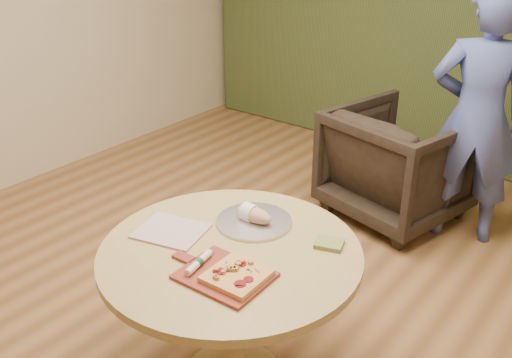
{
  "coord_description": "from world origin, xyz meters",
  "views": [
    {
      "loc": [
        1.69,
        -1.87,
        2.1
      ],
      "look_at": [
        0.04,
        0.25,
        0.8
      ],
      "focal_mm": 40.0,
      "sensor_mm": 36.0,
      "label": 1
    }
  ],
  "objects_px": {
    "armchair": "(399,159)",
    "person_standing": "(477,118)",
    "pizza_paddle": "(223,275)",
    "bread_roll": "(252,214)",
    "serving_tray": "(254,221)",
    "cutlery_roll": "(199,262)",
    "flatbread_pizza": "(236,275)",
    "pedestal_table": "(231,276)"
  },
  "relations": [
    {
      "from": "cutlery_roll",
      "to": "serving_tray",
      "type": "height_order",
      "value": "cutlery_roll"
    },
    {
      "from": "cutlery_roll",
      "to": "bread_roll",
      "type": "distance_m",
      "value": 0.44
    },
    {
      "from": "cutlery_roll",
      "to": "flatbread_pizza",
      "type": "bearing_deg",
      "value": -1.78
    },
    {
      "from": "cutlery_roll",
      "to": "person_standing",
      "type": "bearing_deg",
      "value": 69.96
    },
    {
      "from": "cutlery_roll",
      "to": "pedestal_table",
      "type": "bearing_deg",
      "value": 77.42
    },
    {
      "from": "pizza_paddle",
      "to": "armchair",
      "type": "relative_size",
      "value": 0.5
    },
    {
      "from": "flatbread_pizza",
      "to": "person_standing",
      "type": "height_order",
      "value": "person_standing"
    },
    {
      "from": "serving_tray",
      "to": "bread_roll",
      "type": "bearing_deg",
      "value": 180.0
    },
    {
      "from": "flatbread_pizza",
      "to": "cutlery_roll",
      "type": "xyz_separation_m",
      "value": [
        -0.18,
        -0.03,
        0.0
      ]
    },
    {
      "from": "pizza_paddle",
      "to": "serving_tray",
      "type": "distance_m",
      "value": 0.45
    },
    {
      "from": "pedestal_table",
      "to": "flatbread_pizza",
      "type": "relative_size",
      "value": 5.06
    },
    {
      "from": "pizza_paddle",
      "to": "cutlery_roll",
      "type": "distance_m",
      "value": 0.12
    },
    {
      "from": "bread_roll",
      "to": "armchair",
      "type": "xyz_separation_m",
      "value": [
        -0.05,
        1.77,
        -0.35
      ]
    },
    {
      "from": "serving_tray",
      "to": "armchair",
      "type": "height_order",
      "value": "armchair"
    },
    {
      "from": "cutlery_roll",
      "to": "serving_tray",
      "type": "distance_m",
      "value": 0.44
    },
    {
      "from": "armchair",
      "to": "person_standing",
      "type": "bearing_deg",
      "value": -164.26
    },
    {
      "from": "bread_roll",
      "to": "person_standing",
      "type": "height_order",
      "value": "person_standing"
    },
    {
      "from": "pedestal_table",
      "to": "cutlery_roll",
      "type": "bearing_deg",
      "value": -92.06
    },
    {
      "from": "serving_tray",
      "to": "person_standing",
      "type": "height_order",
      "value": "person_standing"
    },
    {
      "from": "serving_tray",
      "to": "pedestal_table",
      "type": "bearing_deg",
      "value": -76.34
    },
    {
      "from": "bread_roll",
      "to": "serving_tray",
      "type": "bearing_deg",
      "value": 0.0
    },
    {
      "from": "bread_roll",
      "to": "armchair",
      "type": "bearing_deg",
      "value": 91.63
    },
    {
      "from": "cutlery_roll",
      "to": "serving_tray",
      "type": "bearing_deg",
      "value": 86.35
    },
    {
      "from": "pizza_paddle",
      "to": "armchair",
      "type": "xyz_separation_m",
      "value": [
        -0.22,
        2.19,
        -0.31
      ]
    },
    {
      "from": "pedestal_table",
      "to": "pizza_paddle",
      "type": "height_order",
      "value": "pizza_paddle"
    },
    {
      "from": "flatbread_pizza",
      "to": "bread_roll",
      "type": "height_order",
      "value": "bread_roll"
    },
    {
      "from": "serving_tray",
      "to": "armchair",
      "type": "xyz_separation_m",
      "value": [
        -0.06,
        1.77,
        -0.31
      ]
    },
    {
      "from": "bread_roll",
      "to": "person_standing",
      "type": "bearing_deg",
      "value": 76.39
    },
    {
      "from": "bread_roll",
      "to": "flatbread_pizza",
      "type": "bearing_deg",
      "value": -59.68
    },
    {
      "from": "flatbread_pizza",
      "to": "cutlery_roll",
      "type": "bearing_deg",
      "value": -171.26
    },
    {
      "from": "flatbread_pizza",
      "to": "armchair",
      "type": "xyz_separation_m",
      "value": [
        -0.29,
        2.18,
        -0.33
      ]
    },
    {
      "from": "cutlery_roll",
      "to": "person_standing",
      "type": "distance_m",
      "value": 2.26
    },
    {
      "from": "serving_tray",
      "to": "person_standing",
      "type": "xyz_separation_m",
      "value": [
        0.43,
        1.79,
        0.1
      ]
    },
    {
      "from": "pizza_paddle",
      "to": "bread_roll",
      "type": "bearing_deg",
      "value": 110.84
    },
    {
      "from": "armchair",
      "to": "flatbread_pizza",
      "type": "bearing_deg",
      "value": 110.88
    },
    {
      "from": "person_standing",
      "to": "serving_tray",
      "type": "bearing_deg",
      "value": 57.02
    },
    {
      "from": "cutlery_roll",
      "to": "bread_roll",
      "type": "relative_size",
      "value": 1.03
    },
    {
      "from": "pizza_paddle",
      "to": "flatbread_pizza",
      "type": "relative_size",
      "value": 1.98
    },
    {
      "from": "flatbread_pizza",
      "to": "armchair",
      "type": "relative_size",
      "value": 0.25
    },
    {
      "from": "pizza_paddle",
      "to": "cutlery_roll",
      "type": "xyz_separation_m",
      "value": [
        -0.11,
        -0.02,
        0.02
      ]
    },
    {
      "from": "pizza_paddle",
      "to": "cutlery_roll",
      "type": "bearing_deg",
      "value": -172.79
    },
    {
      "from": "cutlery_roll",
      "to": "serving_tray",
      "type": "xyz_separation_m",
      "value": [
        -0.05,
        0.43,
        -0.02
      ]
    }
  ]
}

